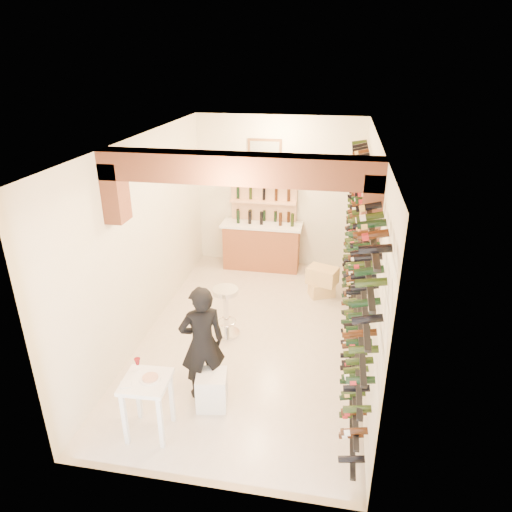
{
  "coord_description": "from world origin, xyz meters",
  "views": [
    {
      "loc": [
        1.21,
        -6.39,
        4.28
      ],
      "look_at": [
        0.0,
        0.3,
        1.3
      ],
      "focal_mm": 32.22,
      "sensor_mm": 36.0,
      "label": 1
    }
  ],
  "objects_px": {
    "chrome_barstool": "(226,308)",
    "crate_lower": "(322,289)",
    "wine_rack": "(354,256)",
    "person": "(202,343)",
    "tasting_table": "(147,389)",
    "back_counter": "(262,245)",
    "white_stool": "(212,390)"
  },
  "relations": [
    {
      "from": "wine_rack",
      "to": "chrome_barstool",
      "type": "bearing_deg",
      "value": -177.89
    },
    {
      "from": "wine_rack",
      "to": "chrome_barstool",
      "type": "distance_m",
      "value": 2.23
    },
    {
      "from": "person",
      "to": "chrome_barstool",
      "type": "bearing_deg",
      "value": -116.39
    },
    {
      "from": "chrome_barstool",
      "to": "back_counter",
      "type": "bearing_deg",
      "value": 87.24
    },
    {
      "from": "back_counter",
      "to": "person",
      "type": "height_order",
      "value": "person"
    },
    {
      "from": "tasting_table",
      "to": "crate_lower",
      "type": "relative_size",
      "value": 2.1
    },
    {
      "from": "wine_rack",
      "to": "person",
      "type": "relative_size",
      "value": 3.46
    },
    {
      "from": "white_stool",
      "to": "back_counter",
      "type": "bearing_deg",
      "value": 91.06
    },
    {
      "from": "chrome_barstool",
      "to": "crate_lower",
      "type": "bearing_deg",
      "value": 47.67
    },
    {
      "from": "tasting_table",
      "to": "wine_rack",
      "type": "bearing_deg",
      "value": 41.74
    },
    {
      "from": "chrome_barstool",
      "to": "crate_lower",
      "type": "height_order",
      "value": "chrome_barstool"
    },
    {
      "from": "back_counter",
      "to": "crate_lower",
      "type": "height_order",
      "value": "back_counter"
    },
    {
      "from": "person",
      "to": "crate_lower",
      "type": "height_order",
      "value": "person"
    },
    {
      "from": "white_stool",
      "to": "person",
      "type": "relative_size",
      "value": 0.3
    },
    {
      "from": "white_stool",
      "to": "person",
      "type": "height_order",
      "value": "person"
    },
    {
      "from": "wine_rack",
      "to": "tasting_table",
      "type": "relative_size",
      "value": 5.98
    },
    {
      "from": "back_counter",
      "to": "crate_lower",
      "type": "xyz_separation_m",
      "value": [
        1.36,
        -1.08,
        -0.4
      ]
    },
    {
      "from": "tasting_table",
      "to": "crate_lower",
      "type": "bearing_deg",
      "value": 61.18
    },
    {
      "from": "wine_rack",
      "to": "person",
      "type": "distance_m",
      "value": 2.57
    },
    {
      "from": "white_stool",
      "to": "chrome_barstool",
      "type": "xyz_separation_m",
      "value": [
        -0.21,
        1.68,
        0.25
      ]
    },
    {
      "from": "white_stool",
      "to": "chrome_barstool",
      "type": "height_order",
      "value": "chrome_barstool"
    },
    {
      "from": "wine_rack",
      "to": "chrome_barstool",
      "type": "relative_size",
      "value": 6.7
    },
    {
      "from": "wine_rack",
      "to": "person",
      "type": "height_order",
      "value": "wine_rack"
    },
    {
      "from": "chrome_barstool",
      "to": "person",
      "type": "bearing_deg",
      "value": -88.16
    },
    {
      "from": "crate_lower",
      "to": "chrome_barstool",
      "type": "bearing_deg",
      "value": -132.33
    },
    {
      "from": "wine_rack",
      "to": "tasting_table",
      "type": "distance_m",
      "value": 3.45
    },
    {
      "from": "chrome_barstool",
      "to": "crate_lower",
      "type": "distance_m",
      "value": 2.24
    },
    {
      "from": "back_counter",
      "to": "tasting_table",
      "type": "relative_size",
      "value": 1.78
    },
    {
      "from": "wine_rack",
      "to": "back_counter",
      "type": "distance_m",
      "value": 3.38
    },
    {
      "from": "tasting_table",
      "to": "person",
      "type": "relative_size",
      "value": 0.58
    },
    {
      "from": "back_counter",
      "to": "tasting_table",
      "type": "height_order",
      "value": "back_counter"
    },
    {
      "from": "white_stool",
      "to": "crate_lower",
      "type": "height_order",
      "value": "white_stool"
    }
  ]
}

